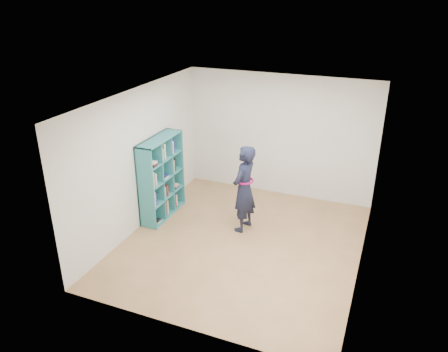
% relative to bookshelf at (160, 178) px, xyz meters
% --- Properties ---
extents(floor, '(4.50, 4.50, 0.00)m').
position_rel_bookshelf_xyz_m(floor, '(1.84, -0.42, -0.78)').
color(floor, olive).
rests_on(floor, ground).
extents(ceiling, '(4.50, 4.50, 0.00)m').
position_rel_bookshelf_xyz_m(ceiling, '(1.84, -0.42, 1.82)').
color(ceiling, white).
rests_on(ceiling, wall_back).
extents(wall_left, '(0.02, 4.50, 2.60)m').
position_rel_bookshelf_xyz_m(wall_left, '(-0.16, -0.42, 0.52)').
color(wall_left, silver).
rests_on(wall_left, floor).
extents(wall_right, '(0.02, 4.50, 2.60)m').
position_rel_bookshelf_xyz_m(wall_right, '(3.84, -0.42, 0.52)').
color(wall_right, silver).
rests_on(wall_right, floor).
extents(wall_back, '(4.00, 0.02, 2.60)m').
position_rel_bookshelf_xyz_m(wall_back, '(1.84, 1.83, 0.52)').
color(wall_back, silver).
rests_on(wall_back, floor).
extents(wall_front, '(4.00, 0.02, 2.60)m').
position_rel_bookshelf_xyz_m(wall_front, '(1.84, -2.67, 0.52)').
color(wall_front, silver).
rests_on(wall_front, floor).
extents(bookshelf, '(0.35, 1.20, 1.60)m').
position_rel_bookshelf_xyz_m(bookshelf, '(0.00, 0.00, 0.00)').
color(bookshelf, '#28717E').
rests_on(bookshelf, floor).
extents(person, '(0.47, 0.64, 1.64)m').
position_rel_bookshelf_xyz_m(person, '(1.69, 0.08, 0.04)').
color(person, black).
rests_on(person, floor).
extents(smartphone, '(0.01, 0.10, 0.13)m').
position_rel_bookshelf_xyz_m(smartphone, '(1.55, 0.17, 0.15)').
color(smartphone, silver).
rests_on(smartphone, person).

